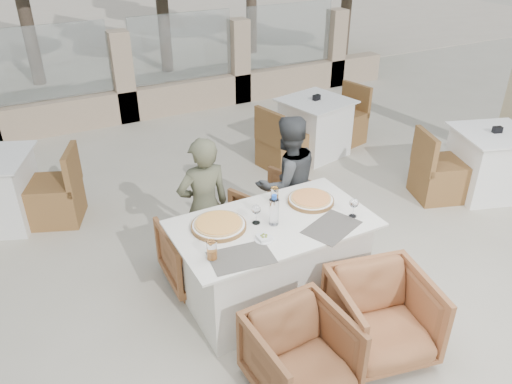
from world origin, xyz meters
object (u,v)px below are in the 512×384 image
wine_glass_centre (256,213)px  bg_table_c (489,163)px  armchair_far_right (275,212)px  dining_table (273,261)px  water_bottle (274,210)px  diner_right (287,183)px  pizza_left (219,225)px  bg_table_b (315,127)px  beer_glass_right (275,195)px  armchair_far_left (200,251)px  wine_glass_corner (354,207)px  beer_glass_left (212,250)px  armchair_near_right (382,316)px  olive_dish (264,237)px  armchair_near_left (301,356)px  diner_left (204,207)px  pizza_right (311,200)px

wine_glass_centre → bg_table_c: 3.31m
armchair_far_right → dining_table: bearing=36.5°
water_bottle → diner_right: size_ratio=0.20×
pizza_left → armchair_far_right: 1.18m
wine_glass_centre → bg_table_b: 3.11m
beer_glass_right → bg_table_b: size_ratio=0.08×
armchair_far_left → bg_table_b: (2.41, 1.77, 0.09)m
pizza_left → wine_glass_corner: bearing=-19.2°
water_bottle → armchair_far_left: 0.93m
beer_glass_right → armchair_far_left: 0.86m
wine_glass_centre → beer_glass_left: bearing=-151.8°
armchair_far_left → armchair_near_right: (0.86, -1.43, 0.03)m
armchair_far_right → armchair_near_right: armchair_near_right is taller
beer_glass_right → bg_table_c: 3.00m
wine_glass_centre → water_bottle: bearing=-33.1°
armchair_far_right → diner_right: diner_right is taller
wine_glass_centre → armchair_near_right: wine_glass_centre is taller
olive_dish → diner_right: 1.12m
water_bottle → armchair_near_right: water_bottle is taller
pizza_left → water_bottle: size_ratio=1.65×
water_bottle → armchair_near_right: (0.43, -0.87, -0.58)m
water_bottle → beer_glass_left: (-0.61, -0.19, -0.06)m
water_bottle → beer_glass_left: water_bottle is taller
pizza_left → armchair_far_left: size_ratio=0.67×
dining_table → diner_right: 0.91m
pizza_left → beer_glass_left: bearing=-120.9°
bg_table_c → armchair_near_right: bearing=-135.3°
beer_glass_right → armchair_near_left: (-0.46, -1.19, -0.54)m
armchair_far_left → armchair_near_right: armchair_near_right is taller
beer_glass_left → armchair_near_right: beer_glass_left is taller
diner_left → pizza_right: bearing=146.4°
diner_left → beer_glass_right: bearing=143.9°
dining_table → pizza_left: 0.60m
pizza_right → olive_dish: bearing=-153.9°
diner_right → armchair_far_right: bearing=-53.0°
beer_glass_left → diner_right: diner_right is taller
armchair_far_left → diner_left: size_ratio=0.49×
dining_table → bg_table_b: (1.97, 2.31, 0.00)m
armchair_near_left → wine_glass_centre: bearing=77.9°
wine_glass_centre → wine_glass_corner: (0.74, -0.28, 0.00)m
water_bottle → armchair_near_right: bearing=-63.5°
pizza_left → diner_left: (0.09, 0.52, -0.14)m
olive_dish → diner_left: bearing=100.2°
armchair_far_right → pizza_right: bearing=65.4°
diner_right → dining_table: bearing=50.8°
olive_dish → bg_table_c: (3.31, 0.61, -0.41)m
dining_table → beer_glass_right: bearing=59.1°
water_bottle → bg_table_b: water_bottle is taller
pizza_left → armchair_far_left: pizza_left is taller
pizza_right → armchair_near_left: pizza_right is taller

